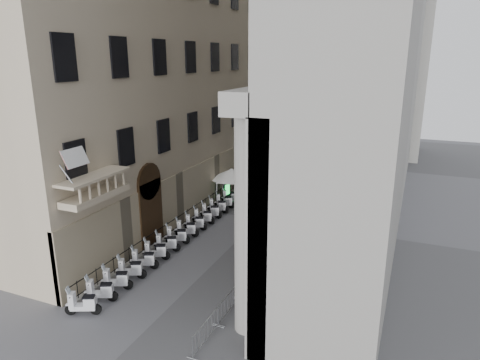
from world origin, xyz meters
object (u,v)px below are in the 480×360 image
Objects in this scene: scooter_0 at (84,314)px; pedestrian_b at (322,178)px; street_lamp at (257,132)px; security_tent at (237,176)px; pedestrian_a at (297,200)px; info_kiosk at (226,191)px.

pedestrian_b is (6.14, 25.19, 0.97)m from scooter_0.
pedestrian_b is (5.86, 2.17, -4.40)m from street_lamp.
security_tent is 1.94× the size of pedestrian_a.
info_kiosk is 6.30m from pedestrian_a.
pedestrian_a is (5.30, -4.82, -4.45)m from street_lamp.
pedestrian_b is (5.75, 7.19, -1.45)m from security_tent.
scooter_0 is 25.94m from pedestrian_b.
security_tent is 5.41m from pedestrian_a.
info_kiosk is at bearing -9.63° from pedestrian_a.
security_tent is at bearing -25.47° from scooter_0.
pedestrian_b is at bearing 18.37° from street_lamp.
street_lamp is 5.49× the size of info_kiosk.
street_lamp reaches higher than scooter_0.
info_kiosk is 0.89× the size of pedestrian_a.
street_lamp is (0.28, 23.02, 5.37)m from scooter_0.
pedestrian_b is (0.56, 6.99, 0.05)m from pedestrian_a.
pedestrian_b is at bearing 60.43° from info_kiosk.
security_tent reaches higher than scooter_0.
pedestrian_a reaches higher than info_kiosk.
scooter_0 is at bearing -72.31° from info_kiosk.
pedestrian_a is at bearing 14.23° from info_kiosk.
security_tent is (0.38, 18.00, 2.42)m from scooter_0.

